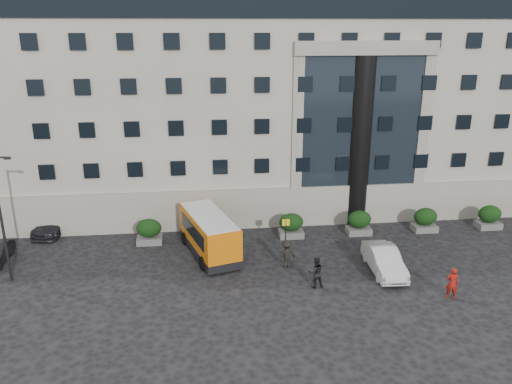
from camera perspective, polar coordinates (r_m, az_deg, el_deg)
ground at (r=30.04m, az=-5.61°, el=-11.54°), size 120.00×120.00×0.00m
civic_building at (r=48.80m, az=0.78°, el=11.38°), size 44.00×24.00×18.00m
entrance_column at (r=39.22m, az=11.69°, el=5.56°), size 1.80×1.80×13.00m
hedge_a at (r=36.87m, az=-12.12°, el=-4.40°), size 1.80×1.26×1.84m
hedge_b at (r=36.67m, az=-4.00°, el=-4.14°), size 1.80×1.26×1.84m
hedge_c at (r=37.21m, az=4.05°, el=-3.80°), size 1.80×1.26×1.84m
hedge_d at (r=38.44m, az=11.71°, el=-3.41°), size 1.80×1.26×1.84m
hedge_e at (r=40.32m, az=18.77°, el=-2.99°), size 1.80×1.26×1.84m
hedge_f at (r=42.75m, az=25.11°, el=-2.58°), size 1.80×1.26×1.84m
street_lamp at (r=33.15m, az=-27.07°, el=-2.32°), size 1.16×0.18×8.00m
bus_stop_sign at (r=34.20m, az=3.42°, el=-4.38°), size 0.50×0.08×2.52m
minibus at (r=34.34m, az=-5.40°, el=-4.64°), size 4.20×7.17×2.83m
red_truck at (r=46.92m, az=-25.54°, el=-0.40°), size 3.03×5.02×2.52m
parked_car_c at (r=41.16m, az=-22.16°, el=-3.29°), size 2.55×5.06×1.41m
parked_car_d at (r=42.83m, az=-21.54°, el=-2.33°), size 3.08×5.58×1.48m
white_taxi at (r=33.09m, az=14.43°, el=-7.55°), size 1.86×4.92×1.60m
pedestrian_a at (r=31.15m, az=21.51°, el=-9.67°), size 0.83×0.70×1.94m
pedestrian_b at (r=30.43m, az=6.85°, el=-9.10°), size 0.97×0.78×1.94m
pedestrian_c at (r=32.57m, az=3.50°, el=-7.11°), size 1.33×0.91×1.90m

